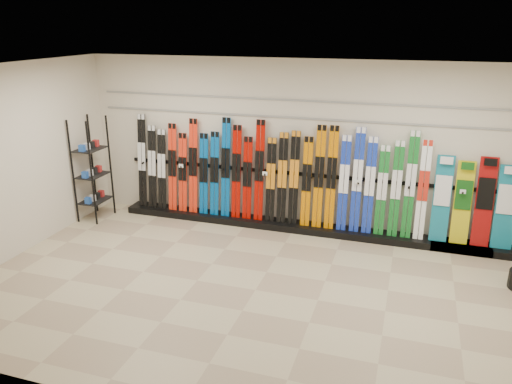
% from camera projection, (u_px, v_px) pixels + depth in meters
% --- Properties ---
extents(floor, '(8.00, 8.00, 0.00)m').
position_uv_depth(floor, '(255.00, 290.00, 7.00)').
color(floor, '#9E886D').
rests_on(floor, ground).
extents(back_wall, '(8.00, 0.00, 8.00)m').
position_uv_depth(back_wall, '(299.00, 146.00, 8.77)').
color(back_wall, beige).
rests_on(back_wall, floor).
extents(left_wall, '(0.00, 5.00, 5.00)m').
position_uv_depth(left_wall, '(8.00, 164.00, 7.67)').
color(left_wall, beige).
rests_on(left_wall, floor).
extents(ceiling, '(8.00, 8.00, 0.00)m').
position_uv_depth(ceiling, '(255.00, 72.00, 6.03)').
color(ceiling, silver).
rests_on(ceiling, back_wall).
extents(ski_rack_base, '(8.00, 0.40, 0.12)m').
position_uv_depth(ski_rack_base, '(306.00, 228.00, 8.97)').
color(ski_rack_base, black).
rests_on(ski_rack_base, floor).
extents(skis, '(5.36, 0.19, 1.83)m').
position_uv_depth(skis, '(272.00, 176.00, 8.90)').
color(skis, black).
rests_on(skis, ski_rack_base).
extents(snowboards, '(1.26, 0.22, 1.45)m').
position_uv_depth(snowboards, '(474.00, 203.00, 8.01)').
color(snowboards, '#14728C').
rests_on(snowboards, ski_rack_base).
extents(accessory_rack, '(0.40, 0.60, 1.94)m').
position_uv_depth(accessory_rack, '(92.00, 169.00, 9.30)').
color(accessory_rack, black).
rests_on(accessory_rack, floor).
extents(slatwall_rail_0, '(7.60, 0.02, 0.03)m').
position_uv_depth(slatwall_rail_0, '(299.00, 118.00, 8.59)').
color(slatwall_rail_0, gray).
rests_on(slatwall_rail_0, back_wall).
extents(slatwall_rail_1, '(7.60, 0.02, 0.03)m').
position_uv_depth(slatwall_rail_1, '(300.00, 101.00, 8.49)').
color(slatwall_rail_1, gray).
rests_on(slatwall_rail_1, back_wall).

